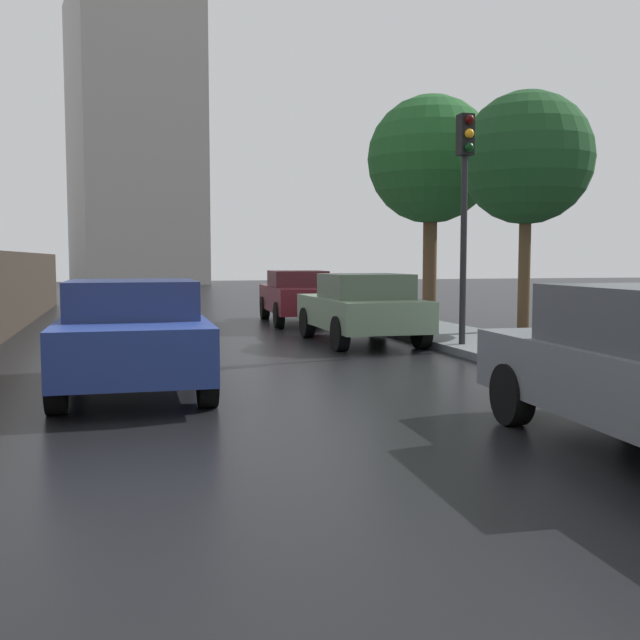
# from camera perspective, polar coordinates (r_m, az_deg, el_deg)

# --- Properties ---
(car_maroon_mid_road) EXTENTS (1.93, 4.39, 1.42)m
(car_maroon_mid_road) POSITION_cam_1_polar(r_m,az_deg,el_deg) (20.35, -1.66, 1.86)
(car_maroon_mid_road) COLOR maroon
(car_maroon_mid_road) RESTS_ON ground
(car_green_behind_camera) EXTENTS (1.87, 3.88, 1.44)m
(car_green_behind_camera) POSITION_cam_1_polar(r_m,az_deg,el_deg) (15.45, 3.20, 0.98)
(car_green_behind_camera) COLOR slate
(car_green_behind_camera) RESTS_ON ground
(car_blue_far_lane) EXTENTS (1.95, 4.14, 1.46)m
(car_blue_far_lane) POSITION_cam_1_polar(r_m,az_deg,el_deg) (10.11, -14.10, -1.03)
(car_blue_far_lane) COLOR navy
(car_blue_far_lane) RESTS_ON ground
(traffic_light) EXTENTS (0.26, 0.39, 4.25)m
(traffic_light) POSITION_cam_1_polar(r_m,az_deg,el_deg) (14.28, 11.00, 10.03)
(traffic_light) COLOR black
(traffic_light) RESTS_ON sidewalk_strip
(street_tree_near) EXTENTS (2.92, 2.92, 5.42)m
(street_tree_near) POSITION_cam_1_polar(r_m,az_deg,el_deg) (17.45, 15.49, 11.77)
(street_tree_near) COLOR #4C3823
(street_tree_near) RESTS_ON ground
(street_tree_far) EXTENTS (3.50, 3.50, 6.23)m
(street_tree_far) POSITION_cam_1_polar(r_m,az_deg,el_deg) (21.27, 8.46, 11.94)
(street_tree_far) COLOR #4C3823
(street_tree_far) RESTS_ON ground
(distant_tower) EXTENTS (9.72, 12.19, 20.53)m
(distant_tower) POSITION_cam_1_polar(r_m,az_deg,el_deg) (56.17, -14.08, 13.27)
(distant_tower) COLOR #9E9993
(distant_tower) RESTS_ON ground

